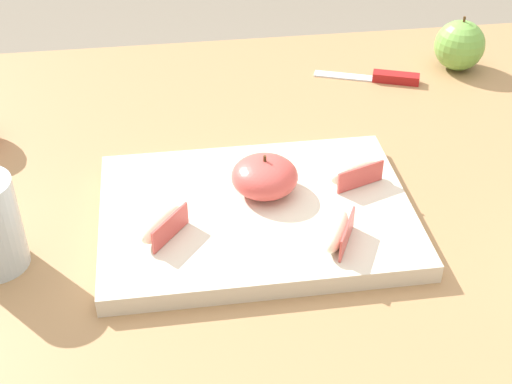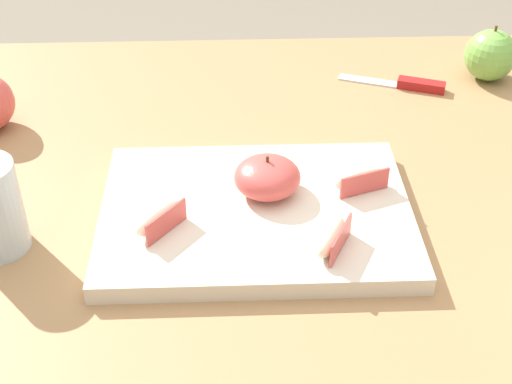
{
  "view_description": "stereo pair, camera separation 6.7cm",
  "coord_description": "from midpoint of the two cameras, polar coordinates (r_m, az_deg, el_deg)",
  "views": [
    {
      "loc": [
        -0.17,
        -0.66,
        1.25
      ],
      "look_at": [
        -0.07,
        -0.02,
        0.78
      ],
      "focal_mm": 50.36,
      "sensor_mm": 36.0,
      "label": 1
    },
    {
      "loc": [
        -0.1,
        -0.66,
        1.25
      ],
      "look_at": [
        -0.07,
        -0.02,
        0.78
      ],
      "focal_mm": 50.36,
      "sensor_mm": 36.0,
      "label": 2
    }
  ],
  "objects": [
    {
      "name": "dining_table",
      "position": [
        0.91,
        6.78,
        -6.65
      ],
      "size": [
        1.11,
        0.95,
        0.74
      ],
      "color": "#9E754C",
      "rests_on": "ground_plane"
    },
    {
      "name": "cutting_board",
      "position": [
        0.81,
        2.34,
        -1.83
      ],
      "size": [
        0.35,
        0.25,
        0.02
      ],
      "color": "beige",
      "rests_on": "dining_table"
    },
    {
      "name": "apple_half_skin_up",
      "position": [
        0.82,
        3.23,
        1.13
      ],
      "size": [
        0.08,
        0.08,
        0.05
      ],
      "color": "#D14C47",
      "rests_on": "cutting_board"
    },
    {
      "name": "apple_wedge_front",
      "position": [
        0.84,
        10.56,
        0.95
      ],
      "size": [
        0.07,
        0.04,
        0.03
      ],
      "color": "#F4EACC",
      "rests_on": "cutting_board"
    },
    {
      "name": "apple_wedge_left",
      "position": [
        0.77,
        -5.28,
        -2.16
      ],
      "size": [
        0.06,
        0.06,
        0.03
      ],
      "color": "#F4EACC",
      "rests_on": "cutting_board"
    },
    {
      "name": "apple_wedge_back",
      "position": [
        0.75,
        8.53,
        -3.63
      ],
      "size": [
        0.05,
        0.07,
        0.03
      ],
      "color": "#F4EACC",
      "rests_on": "cutting_board"
    },
    {
      "name": "paring_knife",
      "position": [
        1.12,
        13.98,
        8.25
      ],
      "size": [
        0.16,
        0.07,
        0.01
      ],
      "color": "silver",
      "rests_on": "dining_table"
    },
    {
      "name": "whole_apple_granny_green",
      "position": [
        1.17,
        19.71,
        10.16
      ],
      "size": [
        0.08,
        0.08,
        0.09
      ],
      "color": "#70AD47",
      "rests_on": "dining_table"
    }
  ]
}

